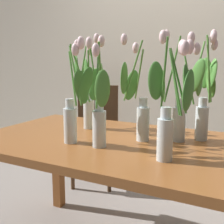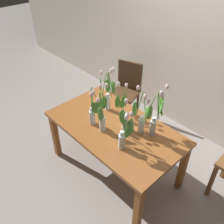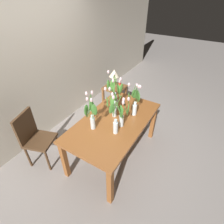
# 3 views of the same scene
# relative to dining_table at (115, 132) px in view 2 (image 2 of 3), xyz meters

# --- Properties ---
(ground_plane) EXTENTS (18.00, 18.00, 0.00)m
(ground_plane) POSITION_rel_dining_table_xyz_m (0.00, 0.00, -0.65)
(ground_plane) COLOR gray
(room_wall_rear) EXTENTS (9.00, 0.10, 2.70)m
(room_wall_rear) POSITION_rel_dining_table_xyz_m (0.00, 1.47, 0.70)
(room_wall_rear) COLOR beige
(room_wall_rear) RESTS_ON ground
(dining_table) EXTENTS (1.60, 0.90, 0.74)m
(dining_table) POSITION_rel_dining_table_xyz_m (0.00, 0.00, 0.00)
(dining_table) COLOR brown
(dining_table) RESTS_ON ground
(tulip_vase_0) EXTENTS (0.18, 0.18, 0.56)m
(tulip_vase_0) POSITION_rel_dining_table_xyz_m (0.07, 0.07, 0.27)
(tulip_vase_0) COLOR silver
(tulip_vase_0) RESTS_ON dining_table
(tulip_vase_1) EXTENTS (0.14, 0.30, 0.59)m
(tulip_vase_1) POSITION_rel_dining_table_xyz_m (0.38, 0.23, 0.33)
(tulip_vase_1) COLOR silver
(tulip_vase_1) RESTS_ON dining_table
(tulip_vase_2) EXTENTS (0.18, 0.22, 0.54)m
(tulip_vase_2) POSITION_rel_dining_table_xyz_m (-0.18, -0.15, 0.30)
(tulip_vase_2) COLOR silver
(tulip_vase_2) RESTS_ON dining_table
(tulip_vase_3) EXTENTS (0.19, 0.23, 0.58)m
(tulip_vase_3) POSITION_rel_dining_table_xyz_m (-0.31, 0.18, 0.32)
(tulip_vase_3) COLOR silver
(tulip_vase_3) RESTS_ON dining_table
(tulip_vase_4) EXTENTS (0.22, 0.12, 0.58)m
(tulip_vase_4) POSITION_rel_dining_table_xyz_m (0.27, 0.13, 0.27)
(tulip_vase_4) COLOR silver
(tulip_vase_4) RESTS_ON dining_table
(tulip_vase_5) EXTENTS (0.22, 0.23, 0.55)m
(tulip_vase_5) POSITION_rel_dining_table_xyz_m (-0.05, -0.14, 0.27)
(tulip_vase_5) COLOR silver
(tulip_vase_5) RESTS_ON dining_table
(tulip_vase_6) EXTENTS (0.23, 0.18, 0.55)m
(tulip_vase_6) POSITION_rel_dining_table_xyz_m (0.32, -0.17, 0.32)
(tulip_vase_6) COLOR silver
(tulip_vase_6) RESTS_ON dining_table
(dining_chair) EXTENTS (0.51, 0.51, 0.93)m
(dining_chair) POSITION_rel_dining_table_xyz_m (-0.74, 0.98, -0.12)
(dining_chair) COLOR #4C331E
(dining_chair) RESTS_ON ground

